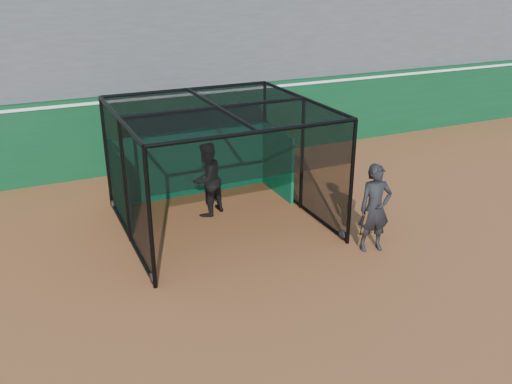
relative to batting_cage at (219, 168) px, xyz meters
name	(u,v)px	position (x,y,z in m)	size (l,w,h in m)	color
ground	(251,301)	(-0.76, -3.59, -1.51)	(120.00, 120.00, 0.00)	brown
outfield_wall	(142,130)	(-0.76, 4.91, -0.22)	(50.00, 0.50, 2.50)	#0A3B1D
grandstand	(109,17)	(-0.76, 8.69, 2.97)	(50.00, 7.85, 8.95)	#4C4C4F
batting_cage	(219,168)	(0.00, 0.00, 0.00)	(4.76, 4.69, 3.03)	black
batter	(207,179)	(-0.11, 0.65, -0.52)	(0.96, 0.75, 1.97)	black
on_deck_player	(375,208)	(2.68, -2.79, -0.47)	(0.85, 0.65, 2.08)	black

